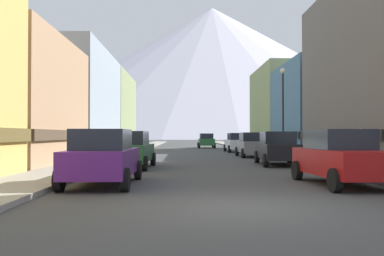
{
  "coord_description": "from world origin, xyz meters",
  "views": [
    {
      "loc": [
        -1.26,
        -9.23,
        1.6
      ],
      "look_at": [
        -0.14,
        42.88,
        2.46
      ],
      "focal_mm": 39.22,
      "sensor_mm": 36.0,
      "label": 1
    }
  ],
  "objects_px": {
    "trash_bin_right": "(345,155)",
    "pedestrian_0": "(361,150)",
    "parking_meter_near": "(366,150)",
    "potted_plant_0": "(83,151)",
    "car_right_0": "(341,157)",
    "car_right_3": "(237,142)",
    "car_left_1": "(130,150)",
    "car_driving_0": "(206,141)",
    "car_right_1": "(278,148)",
    "car_right_2": "(252,145)",
    "car_left_0": "(103,157)",
    "streetlamp_right": "(283,99)"
  },
  "relations": [
    {
      "from": "trash_bin_right",
      "to": "pedestrian_0",
      "type": "height_order",
      "value": "pedestrian_0"
    },
    {
      "from": "parking_meter_near",
      "to": "potted_plant_0",
      "type": "relative_size",
      "value": 1.42
    },
    {
      "from": "parking_meter_near",
      "to": "pedestrian_0",
      "type": "xyz_separation_m",
      "value": [
        0.5,
        1.63,
        -0.06
      ]
    },
    {
      "from": "car_right_0",
      "to": "car_right_3",
      "type": "distance_m",
      "value": 25.79
    },
    {
      "from": "car_left_1",
      "to": "car_driving_0",
      "type": "distance_m",
      "value": 31.8
    },
    {
      "from": "car_right_1",
      "to": "car_right_2",
      "type": "relative_size",
      "value": 1.02
    },
    {
      "from": "car_left_1",
      "to": "potted_plant_0",
      "type": "relative_size",
      "value": 4.77
    },
    {
      "from": "car_right_1",
      "to": "car_right_2",
      "type": "xyz_separation_m",
      "value": [
        -0.0,
        8.23,
        0.0
      ]
    },
    {
      "from": "car_left_1",
      "to": "trash_bin_right",
      "type": "height_order",
      "value": "car_left_1"
    },
    {
      "from": "car_left_0",
      "to": "car_right_3",
      "type": "xyz_separation_m",
      "value": [
        7.6,
        25.7,
        0.0
      ]
    },
    {
      "from": "car_right_1",
      "to": "potted_plant_0",
      "type": "height_order",
      "value": "car_right_1"
    },
    {
      "from": "potted_plant_0",
      "to": "pedestrian_0",
      "type": "distance_m",
      "value": 14.88
    },
    {
      "from": "pedestrian_0",
      "to": "potted_plant_0",
      "type": "bearing_deg",
      "value": 152.91
    },
    {
      "from": "pedestrian_0",
      "to": "streetlamp_right",
      "type": "height_order",
      "value": "streetlamp_right"
    },
    {
      "from": "parking_meter_near",
      "to": "trash_bin_right",
      "type": "height_order",
      "value": "parking_meter_near"
    },
    {
      "from": "car_left_1",
      "to": "car_right_2",
      "type": "bearing_deg",
      "value": 53.48
    },
    {
      "from": "car_right_3",
      "to": "car_driving_0",
      "type": "distance_m",
      "value": 12.58
    },
    {
      "from": "car_left_1",
      "to": "potted_plant_0",
      "type": "distance_m",
      "value": 5.24
    },
    {
      "from": "car_right_2",
      "to": "pedestrian_0",
      "type": "xyz_separation_m",
      "value": [
        2.45,
        -12.89,
        0.05
      ]
    },
    {
      "from": "car_right_2",
      "to": "parking_meter_near",
      "type": "distance_m",
      "value": 14.65
    },
    {
      "from": "car_driving_0",
      "to": "streetlamp_right",
      "type": "relative_size",
      "value": 0.75
    },
    {
      "from": "car_left_1",
      "to": "trash_bin_right",
      "type": "relative_size",
      "value": 4.56
    },
    {
      "from": "pedestrian_0",
      "to": "trash_bin_right",
      "type": "bearing_deg",
      "value": 87.17
    },
    {
      "from": "streetlamp_right",
      "to": "car_right_2",
      "type": "bearing_deg",
      "value": 118.12
    },
    {
      "from": "car_right_3",
      "to": "car_left_0",
      "type": "bearing_deg",
      "value": -106.48
    },
    {
      "from": "car_left_0",
      "to": "trash_bin_right",
      "type": "height_order",
      "value": "car_left_0"
    },
    {
      "from": "car_right_0",
      "to": "car_right_2",
      "type": "distance_m",
      "value": 17.11
    },
    {
      "from": "car_left_1",
      "to": "car_right_0",
      "type": "xyz_separation_m",
      "value": [
        7.6,
        -6.84,
        0.0
      ]
    },
    {
      "from": "car_right_0",
      "to": "car_left_1",
      "type": "bearing_deg",
      "value": 137.99
    },
    {
      "from": "car_right_2",
      "to": "car_right_3",
      "type": "height_order",
      "value": "same"
    },
    {
      "from": "trash_bin_right",
      "to": "streetlamp_right",
      "type": "xyz_separation_m",
      "value": [
        -1.0,
        7.97,
        3.34
      ]
    },
    {
      "from": "car_right_1",
      "to": "potted_plant_0",
      "type": "relative_size",
      "value": 4.79
    },
    {
      "from": "car_right_3",
      "to": "streetlamp_right",
      "type": "bearing_deg",
      "value": -82.38
    },
    {
      "from": "car_right_0",
      "to": "car_driving_0",
      "type": "height_order",
      "value": "same"
    },
    {
      "from": "car_left_0",
      "to": "car_right_3",
      "type": "distance_m",
      "value": 26.8
    },
    {
      "from": "car_right_3",
      "to": "potted_plant_0",
      "type": "relative_size",
      "value": 4.74
    },
    {
      "from": "car_right_0",
      "to": "car_right_3",
      "type": "xyz_separation_m",
      "value": [
        0.0,
        25.79,
        0.0
      ]
    },
    {
      "from": "streetlamp_right",
      "to": "car_right_3",
      "type": "bearing_deg",
      "value": 97.62
    },
    {
      "from": "car_left_0",
      "to": "trash_bin_right",
      "type": "distance_m",
      "value": 11.87
    },
    {
      "from": "parking_meter_near",
      "to": "streetlamp_right",
      "type": "xyz_separation_m",
      "value": [
        -0.4,
        11.62,
        2.97
      ]
    },
    {
      "from": "car_driving_0",
      "to": "car_right_3",
      "type": "bearing_deg",
      "value": -79.92
    },
    {
      "from": "potted_plant_0",
      "to": "streetlamp_right",
      "type": "bearing_deg",
      "value": 14.6
    },
    {
      "from": "car_left_0",
      "to": "car_right_0",
      "type": "xyz_separation_m",
      "value": [
        7.6,
        -0.09,
        0.0
      ]
    },
    {
      "from": "car_driving_0",
      "to": "pedestrian_0",
      "type": "distance_m",
      "value": 34.28
    },
    {
      "from": "streetlamp_right",
      "to": "car_driving_0",
      "type": "bearing_deg",
      "value": 98.89
    },
    {
      "from": "car_right_2",
      "to": "trash_bin_right",
      "type": "height_order",
      "value": "car_right_2"
    },
    {
      "from": "car_left_1",
      "to": "car_right_3",
      "type": "bearing_deg",
      "value": 68.13
    },
    {
      "from": "car_driving_0",
      "to": "trash_bin_right",
      "type": "relative_size",
      "value": 4.49
    },
    {
      "from": "car_driving_0",
      "to": "car_left_0",
      "type": "bearing_deg",
      "value": -98.07
    },
    {
      "from": "pedestrian_0",
      "to": "streetlamp_right",
      "type": "xyz_separation_m",
      "value": [
        -0.9,
        9.99,
        3.04
      ]
    }
  ]
}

